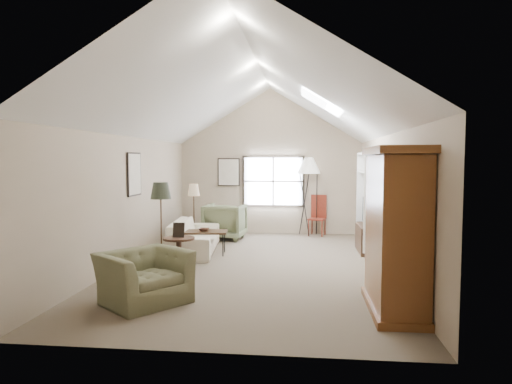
# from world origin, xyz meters

# --- Properties ---
(room_shell) EXTENTS (5.01, 8.01, 4.00)m
(room_shell) POSITION_xyz_m (0.00, 0.00, 3.21)
(room_shell) COLOR brown
(room_shell) RESTS_ON ground
(window) EXTENTS (1.72, 0.08, 1.42)m
(window) POSITION_xyz_m (0.10, 3.96, 1.45)
(window) COLOR black
(window) RESTS_ON room_shell
(skylight) EXTENTS (0.80, 1.20, 0.52)m
(skylight) POSITION_xyz_m (1.30, 0.90, 3.22)
(skylight) COLOR white
(skylight) RESTS_ON room_shell
(wall_art) EXTENTS (1.97, 3.71, 0.88)m
(wall_art) POSITION_xyz_m (-1.88, 1.94, 1.73)
(wall_art) COLOR black
(wall_art) RESTS_ON room_shell
(armoire) EXTENTS (0.60, 1.50, 2.20)m
(armoire) POSITION_xyz_m (2.18, -2.40, 1.10)
(armoire) COLOR brown
(armoire) RESTS_ON ground
(tv_alcove) EXTENTS (0.32, 1.30, 2.10)m
(tv_alcove) POSITION_xyz_m (2.34, 1.60, 1.15)
(tv_alcove) COLOR white
(tv_alcove) RESTS_ON ground
(media_console) EXTENTS (0.34, 1.18, 0.60)m
(media_console) POSITION_xyz_m (2.32, 1.60, 0.30)
(media_console) COLOR #382316
(media_console) RESTS_ON ground
(tv_panel) EXTENTS (0.05, 0.90, 0.55)m
(tv_panel) POSITION_xyz_m (2.32, 1.60, 0.92)
(tv_panel) COLOR black
(tv_panel) RESTS_ON media_console
(sofa) EXTENTS (1.16, 2.44, 0.69)m
(sofa) POSITION_xyz_m (-1.47, 1.23, 0.34)
(sofa) COLOR white
(sofa) RESTS_ON ground
(armchair_near) EXTENTS (1.49, 1.51, 0.74)m
(armchair_near) POSITION_xyz_m (-1.30, -2.43, 0.37)
(armchair_near) COLOR #696B4B
(armchair_near) RESTS_ON ground
(armchair_far) EXTENTS (1.07, 1.09, 0.91)m
(armchair_far) POSITION_xyz_m (-1.07, 2.90, 0.46)
(armchair_far) COLOR #5F694A
(armchair_far) RESTS_ON ground
(coffee_table) EXTENTS (1.04, 0.64, 0.51)m
(coffee_table) POSITION_xyz_m (-1.19, 0.96, 0.25)
(coffee_table) COLOR #342515
(coffee_table) RESTS_ON ground
(bowl) EXTENTS (0.26, 0.26, 0.06)m
(bowl) POSITION_xyz_m (-1.19, 0.96, 0.54)
(bowl) COLOR #331E14
(bowl) RESTS_ON coffee_table
(side_table) EXTENTS (0.65, 0.65, 0.59)m
(side_table) POSITION_xyz_m (-1.37, -0.37, 0.30)
(side_table) COLOR #382417
(side_table) RESTS_ON ground
(side_chair) EXTENTS (0.52, 0.52, 1.10)m
(side_chair) POSITION_xyz_m (1.30, 3.70, 0.55)
(side_chair) COLOR maroon
(side_chair) RESTS_ON ground
(tripod_lamp) EXTENTS (0.69, 0.69, 2.14)m
(tripod_lamp) POSITION_xyz_m (1.07, 3.70, 1.07)
(tripod_lamp) COLOR silver
(tripod_lamp) RESTS_ON ground
(dark_lamp) EXTENTS (0.43, 0.43, 1.64)m
(dark_lamp) POSITION_xyz_m (-1.77, -0.17, 0.82)
(dark_lamp) COLOR black
(dark_lamp) RESTS_ON ground
(tan_lamp) EXTENTS (0.32, 0.32, 1.48)m
(tan_lamp) POSITION_xyz_m (-1.77, 2.43, 0.74)
(tan_lamp) COLOR tan
(tan_lamp) RESTS_ON ground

